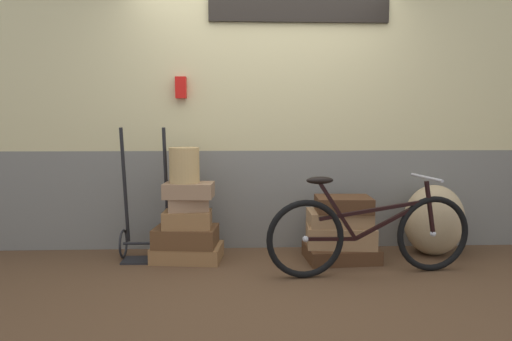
# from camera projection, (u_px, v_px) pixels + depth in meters

# --- Properties ---
(ground) EXTENTS (9.60, 5.20, 0.06)m
(ground) POSITION_uv_depth(u_px,v_px,m) (269.00, 277.00, 3.62)
(ground) COLOR #513823
(station_building) EXTENTS (7.60, 0.74, 3.05)m
(station_building) POSITION_uv_depth(u_px,v_px,m) (265.00, 93.00, 4.29)
(station_building) COLOR slate
(station_building) RESTS_ON ground
(suitcase_0) EXTENTS (0.65, 0.46, 0.14)m
(suitcase_0) POSITION_uv_depth(u_px,v_px,m) (188.00, 252.00, 3.97)
(suitcase_0) COLOR olive
(suitcase_0) RESTS_ON ground
(suitcase_1) EXTENTS (0.59, 0.43, 0.17)m
(suitcase_1) POSITION_uv_depth(u_px,v_px,m) (186.00, 236.00, 3.93)
(suitcase_1) COLOR brown
(suitcase_1) RESTS_ON suitcase_0
(suitcase_2) EXTENTS (0.42, 0.27, 0.15)m
(suitcase_2) POSITION_uv_depth(u_px,v_px,m) (187.00, 219.00, 3.89)
(suitcase_2) COLOR olive
(suitcase_2) RESTS_ON suitcase_1
(suitcase_3) EXTENTS (0.38, 0.27, 0.12)m
(suitcase_3) POSITION_uv_depth(u_px,v_px,m) (189.00, 204.00, 3.90)
(suitcase_3) COLOR #937051
(suitcase_3) RESTS_ON suitcase_2
(suitcase_4) EXTENTS (0.44, 0.30, 0.13)m
(suitcase_4) POSITION_uv_depth(u_px,v_px,m) (189.00, 190.00, 3.87)
(suitcase_4) COLOR #937051
(suitcase_4) RESTS_ON suitcase_3
(suitcase_5) EXTENTS (0.65, 0.49, 0.13)m
(suitcase_5) POSITION_uv_depth(u_px,v_px,m) (341.00, 253.00, 3.97)
(suitcase_5) COLOR #4C2D19
(suitcase_5) RESTS_ON ground
(suitcase_6) EXTENTS (0.65, 0.51, 0.19)m
(suitcase_6) POSITION_uv_depth(u_px,v_px,m) (340.00, 235.00, 4.00)
(suitcase_6) COLOR #9E754C
(suitcase_6) RESTS_ON suitcase_5
(suitcase_7) EXTENTS (0.56, 0.38, 0.13)m
(suitcase_7) POSITION_uv_depth(u_px,v_px,m) (339.00, 218.00, 3.97)
(suitcase_7) COLOR #9E754C
(suitcase_7) RESTS_ON suitcase_6
(suitcase_8) EXTENTS (0.50, 0.38, 0.13)m
(suitcase_8) POSITION_uv_depth(u_px,v_px,m) (343.00, 204.00, 3.92)
(suitcase_8) COLOR #4C2D19
(suitcase_8) RESTS_ON suitcase_7
(wicker_basket) EXTENTS (0.27, 0.27, 0.31)m
(wicker_basket) POSITION_uv_depth(u_px,v_px,m) (184.00, 165.00, 3.85)
(wicker_basket) COLOR tan
(wicker_basket) RESTS_ON suitcase_4
(luggage_trolley) EXTENTS (0.45, 0.35, 1.20)m
(luggage_trolley) POSITION_uv_depth(u_px,v_px,m) (146.00, 228.00, 3.99)
(luggage_trolley) COLOR black
(luggage_trolley) RESTS_ON ground
(burlap_sack) EXTENTS (0.55, 0.47, 0.66)m
(burlap_sack) POSITION_uv_depth(u_px,v_px,m) (434.00, 220.00, 4.10)
(burlap_sack) COLOR tan
(burlap_sack) RESTS_ON ground
(bicycle) EXTENTS (1.72, 0.46, 0.82)m
(bicycle) POSITION_uv_depth(u_px,v_px,m) (370.00, 233.00, 3.56)
(bicycle) COLOR black
(bicycle) RESTS_ON ground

